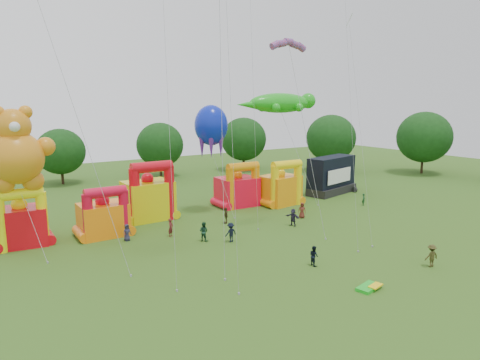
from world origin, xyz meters
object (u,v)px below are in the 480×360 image
bouncy_castle_0 (21,223)px  stage_trailer (331,176)px  octopus_kite (214,142)px  spectator_4 (226,215)px  spectator_0 (127,233)px  teddy_bear_kite (19,168)px  bouncy_castle_2 (149,197)px  gecko_kite (292,137)px

bouncy_castle_0 → stage_trailer: size_ratio=0.62×
octopus_kite → spectator_4: bearing=-104.3°
stage_trailer → octopus_kite: (-19.83, -0.58, 5.94)m
spectator_0 → stage_trailer: bearing=-3.7°
bouncy_castle_0 → spectator_4: size_ratio=3.14×
teddy_bear_kite → octopus_kite: bearing=6.5°
bouncy_castle_0 → spectator_4: bouncy_castle_0 is taller
bouncy_castle_0 → octopus_kite: octopus_kite is taller
spectator_4 → teddy_bear_kite: bearing=-72.5°
bouncy_castle_0 → teddy_bear_kite: 5.62m
bouncy_castle_0 → bouncy_castle_2: bearing=9.8°
bouncy_castle_2 → gecko_kite: size_ratio=0.47×
teddy_bear_kite → octopus_kite: (20.87, 2.38, 1.00)m
stage_trailer → spectator_0: stage_trailer is taller
teddy_bear_kite → gecko_kite: 32.44m
spectator_0 → bouncy_castle_2: bearing=40.3°
teddy_bear_kite → gecko_kite: bearing=3.5°
octopus_kite → bouncy_castle_0: bearing=-177.8°
bouncy_castle_2 → gecko_kite: bearing=-5.6°
octopus_kite → spectator_0: 15.31m
teddy_bear_kite → gecko_kite: gecko_kite is taller
spectator_0 → gecko_kite: bearing=-2.7°
spectator_0 → spectator_4: (11.15, 0.08, 0.07)m
octopus_kite → spectator_0: (-12.34, -4.74, -7.72)m
stage_trailer → spectator_4: stage_trailer is taller
stage_trailer → teddy_bear_kite: bearing=-175.8°
stage_trailer → spectator_0: size_ratio=5.45×
bouncy_castle_0 → spectator_0: size_ratio=3.38×
bouncy_castle_0 → spectator_0: bearing=-24.4°
bouncy_castle_0 → spectator_4: (19.83, -3.86, -1.26)m
bouncy_castle_0 → spectator_0: 9.62m
gecko_kite → spectator_0: (-23.83, -4.37, -7.85)m
octopus_kite → spectator_4: (-1.19, -4.67, -7.66)m
octopus_kite → spectator_0: octopus_kite is taller
bouncy_castle_2 → stage_trailer: size_ratio=0.75×
bouncy_castle_0 → gecko_kite: size_ratio=0.39×
gecko_kite → spectator_0: bearing=-169.6°
spectator_4 → bouncy_castle_2: bearing=-109.3°
teddy_bear_kite → stage_trailer: bearing=4.2°
stage_trailer → bouncy_castle_0: bearing=-178.1°
bouncy_castle_2 → teddy_bear_kite: size_ratio=0.52×
teddy_bear_kite → spectator_0: 11.11m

